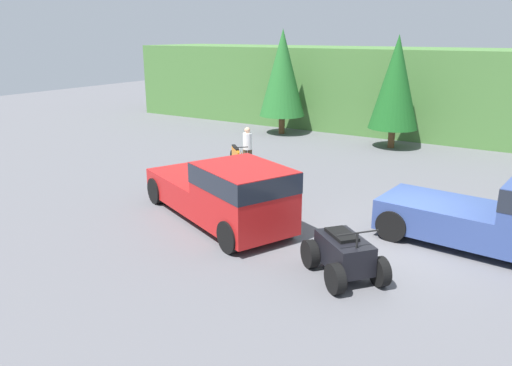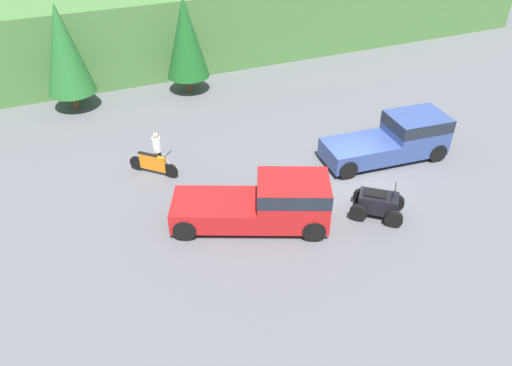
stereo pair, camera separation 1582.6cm
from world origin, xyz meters
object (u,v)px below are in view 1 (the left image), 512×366
at_px(pickup_truck_red, 226,192).
at_px(dirt_bike, 237,159).
at_px(quad_atv, 344,255).
at_px(rider_person, 247,147).

bearing_deg(pickup_truck_red, dirt_bike, 145.41).
bearing_deg(quad_atv, pickup_truck_red, -155.94).
bearing_deg(rider_person, pickup_truck_red, -13.57).
distance_m(dirt_bike, quad_atv, 9.56).
distance_m(quad_atv, rider_person, 9.56).
relative_size(quad_atv, rider_person, 1.33).
xyz_separation_m(pickup_truck_red, dirt_bike, (-3.13, 5.09, -0.54)).
distance_m(pickup_truck_red, quad_atv, 4.30).
xyz_separation_m(dirt_bike, rider_person, (0.31, 0.32, 0.48)).
height_order(pickup_truck_red, quad_atv, pickup_truck_red).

